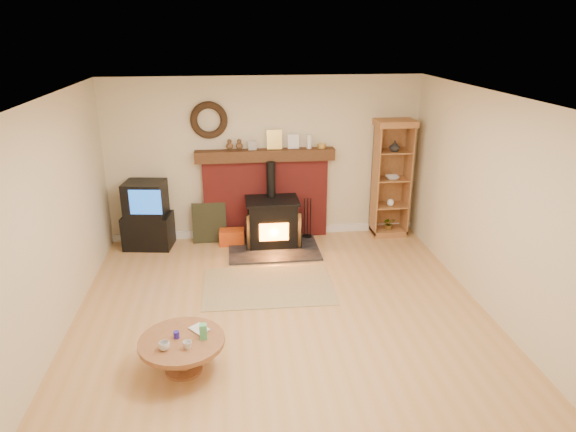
{
  "coord_description": "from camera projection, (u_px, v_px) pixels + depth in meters",
  "views": [
    {
      "loc": [
        -0.57,
        -5.25,
        3.29
      ],
      "look_at": [
        0.17,
        1.0,
        0.96
      ],
      "focal_mm": 32.0,
      "sensor_mm": 36.0,
      "label": 1
    }
  ],
  "objects": [
    {
      "name": "chimney_breast",
      "position": [
        266.0,
        190.0,
        8.3
      ],
      "size": [
        2.2,
        0.22,
        1.78
      ],
      "color": "maroon",
      "rests_on": "ground"
    },
    {
      "name": "area_rug",
      "position": [
        268.0,
        286.0,
        6.91
      ],
      "size": [
        1.74,
        1.21,
        0.01
      ],
      "primitive_type": "cube",
      "rotation": [
        0.0,
        0.0,
        -0.02
      ],
      "color": "brown",
      "rests_on": "ground"
    },
    {
      "name": "curio_cabinet",
      "position": [
        391.0,
        179.0,
        8.36
      ],
      "size": [
        0.62,
        0.45,
        1.92
      ],
      "color": "brown",
      "rests_on": "ground"
    },
    {
      "name": "ground",
      "position": [
        284.0,
        321.0,
        6.09
      ],
      "size": [
        5.5,
        5.5,
        0.0
      ],
      "primitive_type": "plane",
      "color": "tan",
      "rests_on": "ground"
    },
    {
      "name": "leaning_painting",
      "position": [
        209.0,
        223.0,
        8.25
      ],
      "size": [
        0.54,
        0.14,
        0.65
      ],
      "primitive_type": "cube",
      "rotation": [
        -0.17,
        0.0,
        0.0
      ],
      "color": "black",
      "rests_on": "ground"
    },
    {
      "name": "wood_stove",
      "position": [
        272.0,
        223.0,
        8.09
      ],
      "size": [
        1.4,
        1.0,
        1.33
      ],
      "color": "black",
      "rests_on": "ground"
    },
    {
      "name": "fire_tools",
      "position": [
        307.0,
        231.0,
        8.45
      ],
      "size": [
        0.16,
        0.16,
        0.7
      ],
      "color": "black",
      "rests_on": "ground"
    },
    {
      "name": "coffee_table",
      "position": [
        182.0,
        345.0,
        5.12
      ],
      "size": [
        0.86,
        0.86,
        0.53
      ],
      "color": "brown",
      "rests_on": "ground"
    },
    {
      "name": "firelog_box",
      "position": [
        232.0,
        237.0,
        8.22
      ],
      "size": [
        0.4,
        0.26,
        0.25
      ],
      "primitive_type": "cube",
      "rotation": [
        0.0,
        0.0,
        -0.05
      ],
      "color": "orange",
      "rests_on": "ground"
    },
    {
      "name": "room_shell",
      "position": [
        281.0,
        181.0,
        5.58
      ],
      "size": [
        5.02,
        5.52,
        2.61
      ],
      "color": "beige",
      "rests_on": "ground"
    },
    {
      "name": "tv_unit",
      "position": [
        147.0,
        216.0,
        8.01
      ],
      "size": [
        0.79,
        0.6,
        1.07
      ],
      "color": "black",
      "rests_on": "ground"
    }
  ]
}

